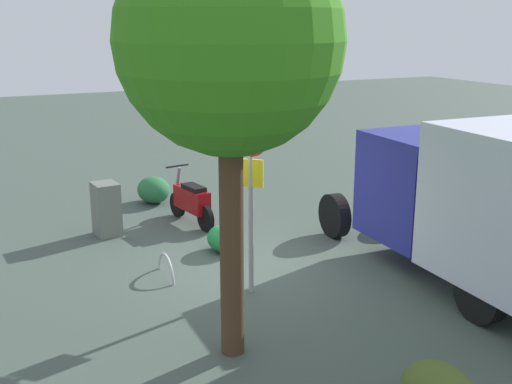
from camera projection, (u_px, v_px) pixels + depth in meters
ground_plane at (254, 270)px, 11.31m from camera, size 60.00×60.00×0.00m
box_truck_near at (508, 203)px, 9.86m from camera, size 6.93×2.45×2.77m
motorcycle at (192, 201)px, 13.73m from camera, size 1.80×0.61×1.20m
stop_sign at (250, 172)px, 9.88m from camera, size 0.71×0.33×3.02m
street_tree at (230, 44)px, 7.48m from camera, size 2.75×2.75×5.44m
utility_cabinet at (106, 209)px, 13.03m from camera, size 0.62×0.52×1.10m
bike_rack_hoop at (166, 277)px, 11.02m from camera, size 0.85×0.06×0.85m
shrub_near_sign at (224, 239)px, 12.17m from camera, size 0.75×0.61×0.51m
shrub_by_tree at (154, 190)px, 15.40m from camera, size 0.94×0.77×0.64m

